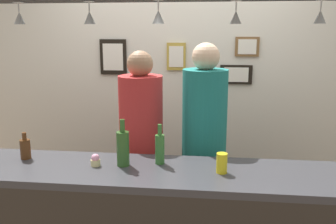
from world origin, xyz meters
name	(u,v)px	position (x,y,z in m)	size (l,w,h in m)	color
back_wall	(180,86)	(0.00, 1.10, 1.30)	(4.40, 0.06, 2.60)	silver
hanging_wineglass_far_left	(19,17)	(-0.87, -0.27, 1.91)	(0.07, 0.07, 0.13)	silver
hanging_wineglass_left	(90,17)	(-0.42, -0.28, 1.91)	(0.07, 0.07, 0.13)	silver
hanging_wineglass_center_left	(159,16)	(0.00, -0.36, 1.91)	(0.07, 0.07, 0.13)	silver
hanging_wineglass_center	(236,16)	(0.43, -0.23, 1.91)	(0.07, 0.07, 0.13)	silver
hanging_wineglass_center_right	(320,16)	(0.90, -0.25, 1.91)	(0.07, 0.07, 0.13)	silver
person_middle_red_shirt	(141,137)	(-0.23, 0.26, 1.02)	(0.34, 0.34, 1.69)	#2D334C
person_right_teal_shirt	(204,134)	(0.26, 0.26, 1.06)	(0.34, 0.34, 1.75)	#2D334C
bottle_champagne_green	(123,148)	(-0.24, -0.30, 1.12)	(0.08, 0.08, 0.30)	#2D5623
bottle_beer_brown_stubby	(25,148)	(-0.92, -0.26, 1.07)	(0.07, 0.07, 0.18)	#512D14
bottle_beer_green_import	(160,148)	(-0.01, -0.24, 1.10)	(0.06, 0.06, 0.26)	#336B2D
drink_can	(222,163)	(0.38, -0.36, 1.06)	(0.07, 0.07, 0.12)	yellow
cupcake	(95,160)	(-0.41, -0.33, 1.03)	(0.06, 0.06, 0.08)	beige
picture_frame_crest	(176,57)	(-0.03, 1.06, 1.59)	(0.18, 0.02, 0.26)	#B29338
picture_frame_caricature	(113,57)	(-0.65, 1.06, 1.58)	(0.26, 0.02, 0.34)	black
picture_frame_upper_small	(247,47)	(0.63, 1.06, 1.69)	(0.22, 0.02, 0.18)	brown
picture_frame_lower_pair	(236,75)	(0.54, 1.06, 1.43)	(0.30, 0.02, 0.18)	black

